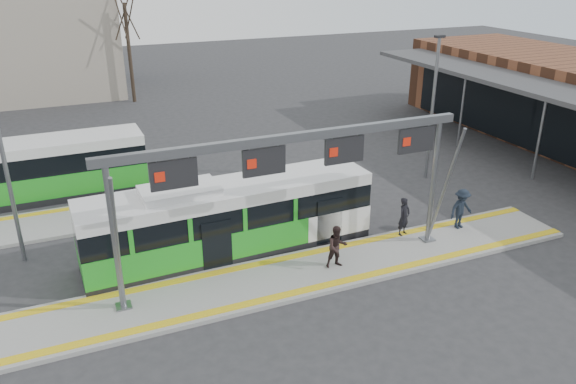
% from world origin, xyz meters
% --- Properties ---
extents(ground, '(120.00, 120.00, 0.00)m').
position_xyz_m(ground, '(0.00, 0.00, 0.00)').
color(ground, '#2D2D30').
rests_on(ground, ground).
extents(platform_main, '(22.00, 3.00, 0.15)m').
position_xyz_m(platform_main, '(0.00, 0.00, 0.07)').
color(platform_main, gray).
rests_on(platform_main, ground).
extents(platform_second, '(20.00, 3.00, 0.15)m').
position_xyz_m(platform_second, '(-4.00, 8.00, 0.07)').
color(platform_second, gray).
rests_on(platform_second, ground).
extents(tactile_main, '(22.00, 2.65, 0.02)m').
position_xyz_m(tactile_main, '(0.00, 0.00, 0.16)').
color(tactile_main, yellow).
rests_on(tactile_main, platform_main).
extents(tactile_second, '(20.00, 0.35, 0.02)m').
position_xyz_m(tactile_second, '(-4.00, 9.15, 0.16)').
color(tactile_second, yellow).
rests_on(tactile_second, platform_second).
extents(gantry, '(13.00, 1.68, 5.20)m').
position_xyz_m(gantry, '(-0.35, 0.25, 4.30)').
color(gantry, slate).
rests_on(gantry, platform_main).
extents(hero_bus, '(11.28, 2.77, 3.08)m').
position_xyz_m(hero_bus, '(-2.06, 2.73, 1.41)').
color(hero_bus, black).
rests_on(hero_bus, ground).
extents(bg_bus_green, '(11.38, 2.57, 2.84)m').
position_xyz_m(bg_bus_green, '(-9.55, 11.40, 1.40)').
color(bg_bus_green, black).
rests_on(bg_bus_green, ground).
extents(passenger_a, '(0.69, 0.57, 1.62)m').
position_xyz_m(passenger_a, '(4.84, 1.09, 0.96)').
color(passenger_a, black).
rests_on(passenger_a, platform_main).
extents(passenger_b, '(0.83, 0.67, 1.63)m').
position_xyz_m(passenger_b, '(1.13, -0.13, 0.97)').
color(passenger_b, black).
rests_on(passenger_b, platform_main).
extents(passenger_c, '(1.20, 0.78, 1.75)m').
position_xyz_m(passenger_c, '(7.39, 0.68, 1.02)').
color(passenger_c, black).
rests_on(passenger_c, platform_main).
extents(tree_left, '(1.40, 1.40, 9.17)m').
position_xyz_m(tree_left, '(-4.20, 31.63, 6.95)').
color(tree_left, '#382B21').
rests_on(tree_left, ground).
extents(tree_mid, '(1.40, 1.40, 8.51)m').
position_xyz_m(tree_mid, '(-1.61, 29.27, 6.45)').
color(tree_mid, '#382B21').
rests_on(tree_mid, ground).
extents(lamp_west, '(0.50, 0.25, 8.52)m').
position_xyz_m(lamp_west, '(-9.53, 5.14, 4.50)').
color(lamp_west, slate).
rests_on(lamp_west, ground).
extents(lamp_east, '(0.50, 0.25, 7.26)m').
position_xyz_m(lamp_east, '(9.84, 6.41, 3.87)').
color(lamp_east, slate).
rests_on(lamp_east, ground).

